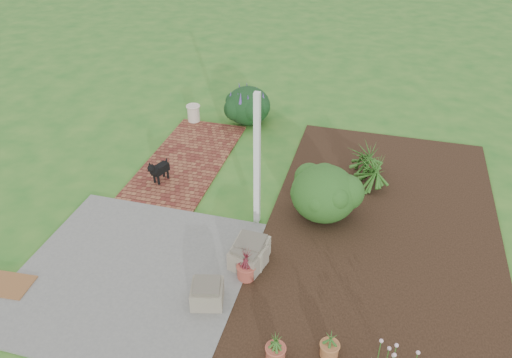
% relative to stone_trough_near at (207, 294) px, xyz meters
% --- Properties ---
extents(ground, '(80.00, 80.00, 0.00)m').
position_rel_stone_trough_near_xyz_m(ground, '(-0.12, 1.98, -0.19)').
color(ground, '#256820').
rests_on(ground, ground).
extents(concrete_patio, '(3.50, 3.50, 0.04)m').
position_rel_stone_trough_near_xyz_m(concrete_patio, '(-1.37, 0.23, -0.17)').
color(concrete_patio, slate).
rests_on(concrete_patio, ground).
extents(brick_path, '(1.60, 3.50, 0.04)m').
position_rel_stone_trough_near_xyz_m(brick_path, '(-1.82, 3.73, -0.17)').
color(brick_path, '#5C231D').
rests_on(brick_path, ground).
extents(garden_bed, '(4.00, 7.00, 0.03)m').
position_rel_stone_trough_near_xyz_m(garden_bed, '(2.38, 2.48, -0.18)').
color(garden_bed, black).
rests_on(garden_bed, ground).
extents(veranda_post, '(0.10, 0.10, 2.50)m').
position_rel_stone_trough_near_xyz_m(veranda_post, '(0.18, 2.08, 1.06)').
color(veranda_post, white).
rests_on(veranda_post, ground).
extents(stone_trough_near, '(0.56, 0.56, 0.31)m').
position_rel_stone_trough_near_xyz_m(stone_trough_near, '(0.00, 0.00, 0.00)').
color(stone_trough_near, '#737059').
rests_on(stone_trough_near, concrete_patio).
extents(stone_trough_mid, '(0.60, 0.60, 0.33)m').
position_rel_stone_trough_near_xyz_m(stone_trough_mid, '(0.36, 0.88, 0.01)').
color(stone_trough_mid, '#7A715B').
rests_on(stone_trough_mid, concrete_patio).
extents(stone_trough_far, '(0.55, 0.55, 0.34)m').
position_rel_stone_trough_near_xyz_m(stone_trough_far, '(0.36, 1.04, 0.02)').
color(stone_trough_far, gray).
rests_on(stone_trough_far, concrete_patio).
extents(coir_doormat, '(0.82, 0.56, 0.02)m').
position_rel_stone_trough_near_xyz_m(coir_doormat, '(-3.10, -0.50, -0.14)').
color(coir_doormat, brown).
rests_on(coir_doormat, concrete_patio).
extents(black_dog, '(0.29, 0.54, 0.48)m').
position_rel_stone_trough_near_xyz_m(black_dog, '(-2.02, 2.75, 0.13)').
color(black_dog, black).
rests_on(black_dog, brick_path).
extents(cream_ceramic_urn, '(0.31, 0.31, 0.40)m').
position_rel_stone_trough_near_xyz_m(cream_ceramic_urn, '(-2.33, 5.46, 0.05)').
color(cream_ceramic_urn, beige).
rests_on(cream_ceramic_urn, brick_path).
extents(evergreen_shrub, '(1.53, 1.53, 1.00)m').
position_rel_stone_trough_near_xyz_m(evergreen_shrub, '(1.29, 2.54, 0.34)').
color(evergreen_shrub, '#103612').
rests_on(evergreen_shrub, garden_bed).
extents(agapanthus_clump_back, '(1.08, 1.08, 0.80)m').
position_rel_stone_trough_near_xyz_m(agapanthus_clump_back, '(2.06, 3.66, 0.24)').
color(agapanthus_clump_back, '#153711').
rests_on(agapanthus_clump_back, garden_bed).
extents(agapanthus_clump_front, '(0.96, 0.96, 0.82)m').
position_rel_stone_trough_near_xyz_m(agapanthus_clump_front, '(1.90, 4.10, 0.25)').
color(agapanthus_clump_front, '#0E3611').
rests_on(agapanthus_clump_front, garden_bed).
extents(terracotta_pot_bronze, '(0.31, 0.31, 0.23)m').
position_rel_stone_trough_near_xyz_m(terracotta_pot_bronze, '(0.40, 0.64, -0.05)').
color(terracotta_pot_bronze, '#A24737').
rests_on(terracotta_pot_bronze, garden_bed).
extents(terracotta_pot_small_left, '(0.26, 0.26, 0.20)m').
position_rel_stone_trough_near_xyz_m(terracotta_pot_small_left, '(1.85, -0.45, -0.06)').
color(terracotta_pot_small_left, '#A26137').
rests_on(terracotta_pot_small_left, garden_bed).
extents(terracotta_pot_small_right, '(0.29, 0.29, 0.21)m').
position_rel_stone_trough_near_xyz_m(terracotta_pot_small_right, '(1.19, -0.69, -0.06)').
color(terracotta_pot_small_right, '#A74B38').
rests_on(terracotta_pot_small_right, garden_bed).
extents(purple_flowering_bush, '(1.10, 1.10, 0.92)m').
position_rel_stone_trough_near_xyz_m(purple_flowering_bush, '(-1.06, 5.82, 0.27)').
color(purple_flowering_bush, black).
rests_on(purple_flowering_bush, ground).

